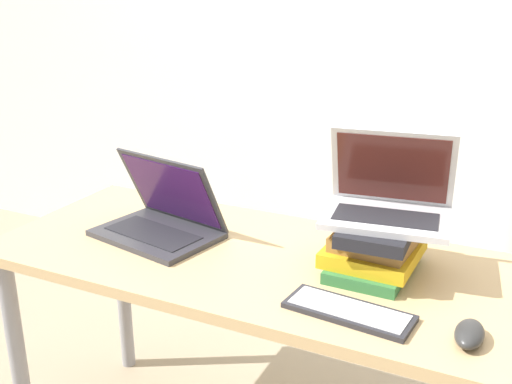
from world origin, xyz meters
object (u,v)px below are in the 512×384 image
at_px(laptop_left, 161,219).
at_px(book_stack, 376,246).
at_px(mouse, 469,334).
at_px(laptop_on_books, 388,201).
at_px(wireless_keyboard, 349,311).

distance_m(laptop_left, book_stack, 0.62).
bearing_deg(mouse, laptop_on_books, 132.59).
xyz_separation_m(laptop_left, laptop_on_books, (0.63, 0.07, 0.13)).
distance_m(laptop_left, mouse, 0.89).
relative_size(laptop_on_books, wireless_keyboard, 1.13).
bearing_deg(laptop_left, mouse, -12.48).
bearing_deg(mouse, laptop_left, 167.52).
xyz_separation_m(laptop_left, mouse, (0.87, -0.19, -0.03)).
height_order(book_stack, mouse, book_stack).
xyz_separation_m(wireless_keyboard, mouse, (0.25, 0.00, 0.01)).
height_order(laptop_left, book_stack, laptop_left).
xyz_separation_m(book_stack, mouse, (0.26, -0.24, -0.05)).
distance_m(book_stack, mouse, 0.36).
bearing_deg(book_stack, wireless_keyboard, -88.09).
bearing_deg(laptop_on_books, laptop_left, -173.59).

